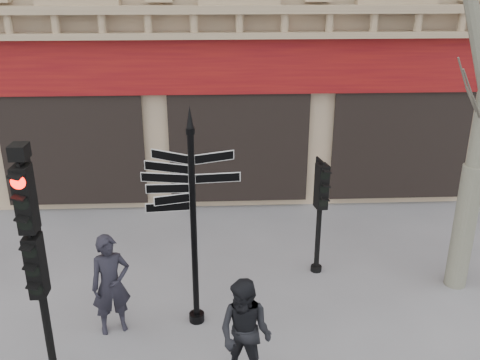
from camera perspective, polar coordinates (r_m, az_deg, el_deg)
The scene contains 6 objects.
ground at distance 9.45m, azimuth 1.32°, elevation -15.32°, with size 80.00×80.00×0.00m, color slate.
fingerpost at distance 8.35m, azimuth -5.13°, elevation -0.46°, with size 1.72×1.72×3.80m.
traffic_signal_main at distance 7.69m, azimuth -21.18°, elevation -6.01°, with size 0.40×0.29×3.65m.
traffic_signal_secondary at distance 10.32m, azimuth 8.56°, elevation -1.91°, with size 0.43×0.34×2.30m.
pedestrian_a at distance 9.13m, azimuth -13.61°, elevation -10.79°, with size 0.64×0.42×1.76m, color black.
pedestrian_b at distance 7.90m, azimuth 0.57°, elevation -16.10°, with size 0.83×0.64×1.70m, color black.
Camera 1 is at (-0.57, -7.53, 5.69)m, focal length 40.00 mm.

